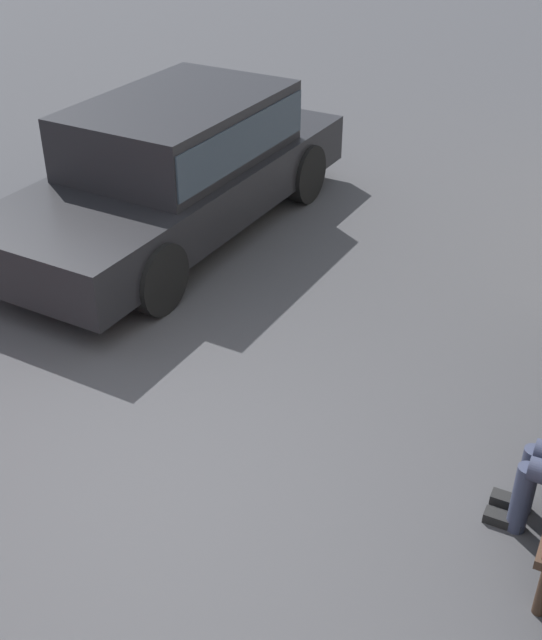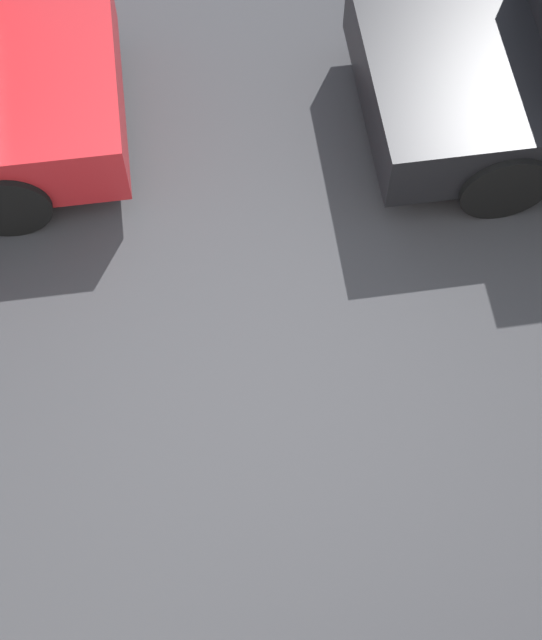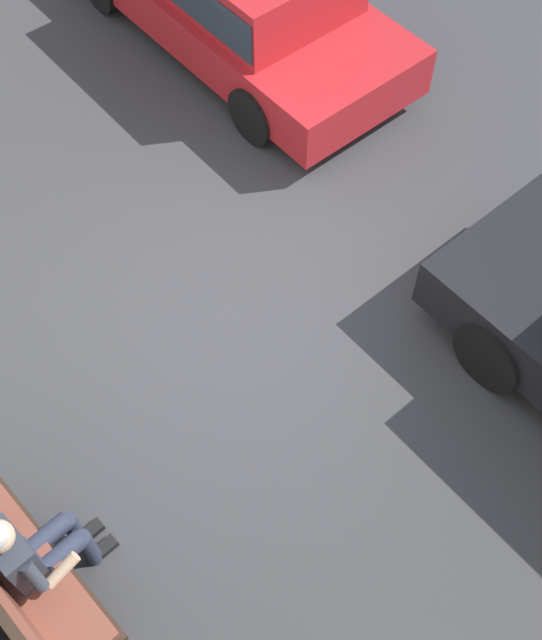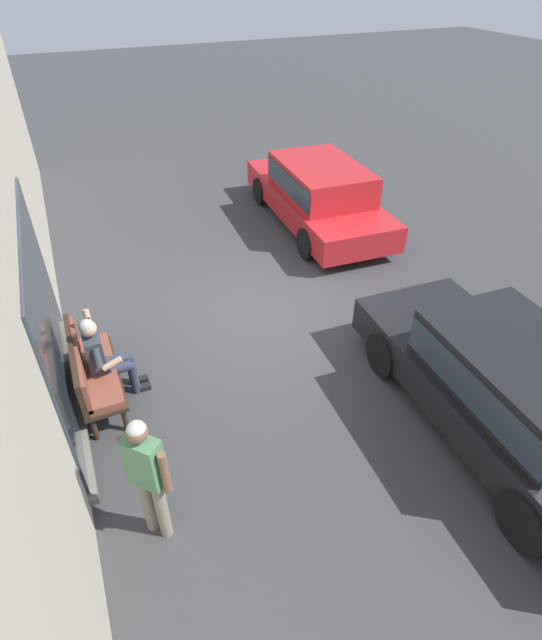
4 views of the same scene
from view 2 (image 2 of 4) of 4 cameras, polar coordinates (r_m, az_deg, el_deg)
ground_plane at (r=6.71m, az=-0.88°, el=-3.94°), size 60.00×60.00×0.00m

